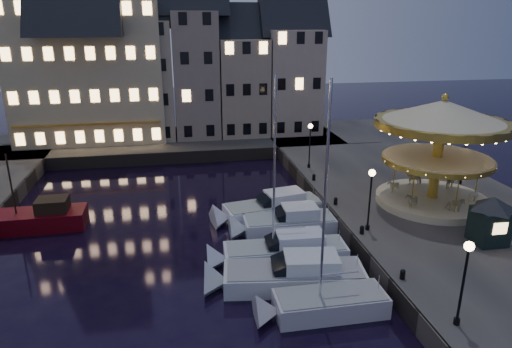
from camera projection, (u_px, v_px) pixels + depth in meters
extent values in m
plane|color=black|center=(263.00, 264.00, 28.32)|extent=(160.00, 160.00, 0.00)
cube|color=#474442|center=(422.00, 203.00, 36.06)|extent=(16.00, 56.00, 1.30)
cube|color=#474442|center=(149.00, 145.00, 52.86)|extent=(44.00, 12.00, 1.30)
cube|color=#47423A|center=(325.00, 210.00, 34.71)|extent=(0.15, 44.00, 1.30)
cube|color=#47423A|center=(166.00, 158.00, 47.60)|extent=(48.00, 0.15, 1.30)
cylinder|color=black|center=(457.00, 321.00, 20.68)|extent=(0.28, 0.28, 0.30)
cylinder|color=black|center=(462.00, 288.00, 20.12)|extent=(0.12, 0.12, 3.80)
sphere|color=#FFD18C|center=(469.00, 246.00, 19.46)|extent=(0.44, 0.44, 0.44)
cylinder|color=black|center=(367.00, 227.00, 30.00)|extent=(0.28, 0.28, 0.30)
cylinder|color=black|center=(370.00, 203.00, 29.43)|extent=(0.12, 0.12, 3.80)
sphere|color=#FFD18C|center=(372.00, 173.00, 28.77)|extent=(0.44, 0.44, 0.44)
cylinder|color=black|center=(309.00, 166.00, 42.58)|extent=(0.28, 0.28, 0.30)
cylinder|color=black|center=(310.00, 148.00, 42.01)|extent=(0.12, 0.12, 3.80)
sphere|color=#FFD18C|center=(310.00, 126.00, 41.35)|extent=(0.44, 0.44, 0.44)
cylinder|color=black|center=(460.00, 182.00, 38.42)|extent=(0.28, 0.28, 0.30)
cylinder|color=black|center=(463.00, 162.00, 37.85)|extent=(0.12, 0.12, 3.80)
sphere|color=#FFD18C|center=(467.00, 138.00, 37.19)|extent=(0.44, 0.44, 0.44)
cylinder|color=black|center=(402.00, 275.00, 24.29)|extent=(0.28, 0.28, 0.40)
sphere|color=black|center=(403.00, 272.00, 24.22)|extent=(0.30, 0.30, 0.30)
cylinder|color=black|center=(362.00, 231.00, 29.42)|extent=(0.28, 0.28, 0.40)
sphere|color=black|center=(362.00, 228.00, 29.34)|extent=(0.30, 0.30, 0.30)
cylinder|color=black|center=(336.00, 202.00, 34.07)|extent=(0.28, 0.28, 0.40)
sphere|color=black|center=(336.00, 199.00, 34.00)|extent=(0.30, 0.30, 0.30)
cylinder|color=black|center=(314.00, 178.00, 39.20)|extent=(0.28, 0.28, 0.40)
sphere|color=black|center=(314.00, 176.00, 39.13)|extent=(0.30, 0.30, 0.30)
cube|color=gray|center=(40.00, 92.00, 50.81)|extent=(5.00, 8.00, 11.00)
cube|color=slate|center=(91.00, 86.00, 51.56)|extent=(5.60, 8.00, 12.00)
cube|color=tan|center=(145.00, 80.00, 52.42)|extent=(6.20, 8.00, 13.00)
cube|color=gray|center=(195.00, 75.00, 53.22)|extent=(5.00, 8.00, 14.00)
cube|color=tan|center=(242.00, 86.00, 54.62)|extent=(5.60, 8.00, 11.00)
cube|color=tan|center=(291.00, 81.00, 55.48)|extent=(6.20, 8.00, 12.00)
cube|color=beige|center=(90.00, 72.00, 51.09)|extent=(16.00, 9.00, 15.00)
cube|color=silver|center=(330.00, 305.00, 23.50)|extent=(5.74, 2.21, 1.30)
cube|color=gray|center=(331.00, 294.00, 23.28)|extent=(5.45, 2.03, 0.10)
cylinder|color=silver|center=(325.00, 205.00, 21.58)|extent=(0.14, 0.14, 10.04)
cube|color=silver|center=(294.00, 279.00, 25.88)|extent=(8.21, 3.67, 1.30)
cube|color=gray|center=(294.00, 269.00, 25.66)|extent=(7.79, 3.41, 0.10)
cube|color=silver|center=(311.00, 262.00, 25.57)|extent=(3.25, 2.36, 0.80)
cube|color=black|center=(283.00, 264.00, 25.53)|extent=(1.54, 2.01, 1.00)
cube|color=silver|center=(285.00, 255.00, 28.51)|extent=(7.72, 2.61, 1.30)
cube|color=#8C9797|center=(285.00, 246.00, 28.30)|extent=(7.33, 2.41, 0.10)
cube|color=silver|center=(300.00, 238.00, 28.27)|extent=(2.97, 1.82, 0.80)
cube|color=black|center=(276.00, 241.00, 28.12)|extent=(1.34, 1.63, 0.98)
cylinder|color=silver|center=(274.00, 168.00, 26.56)|extent=(0.14, 0.14, 10.26)
cube|color=silver|center=(289.00, 226.00, 32.55)|extent=(6.45, 2.56, 1.30)
cube|color=#8C9698|center=(289.00, 217.00, 32.33)|extent=(6.12, 2.36, 0.10)
cube|color=silver|center=(300.00, 211.00, 32.31)|extent=(2.46, 1.88, 0.80)
cube|color=black|center=(282.00, 214.00, 32.15)|extent=(1.13, 1.74, 0.90)
cube|color=silver|center=(273.00, 211.00, 35.10)|extent=(7.84, 3.81, 1.30)
cube|color=gray|center=(273.00, 203.00, 34.88)|extent=(7.44, 3.55, 0.10)
cube|color=silver|center=(284.00, 196.00, 35.04)|extent=(3.15, 2.36, 0.80)
cube|color=black|center=(266.00, 200.00, 34.58)|extent=(1.55, 1.95, 0.97)
cube|color=#56030D|center=(33.00, 222.00, 32.98)|extent=(7.39, 2.64, 1.50)
cube|color=black|center=(52.00, 205.00, 32.86)|extent=(2.18, 1.79, 0.98)
cylinder|color=black|center=(11.00, 184.00, 31.85)|extent=(0.12, 0.12, 4.41)
cylinder|color=beige|center=(432.00, 200.00, 34.29)|extent=(8.19, 8.19, 0.51)
cylinder|color=gold|center=(437.00, 156.00, 33.18)|extent=(0.72, 0.72, 6.35)
cylinder|color=beige|center=(437.00, 158.00, 33.22)|extent=(7.58, 7.58, 0.18)
cylinder|color=gold|center=(437.00, 160.00, 33.28)|extent=(7.86, 7.86, 0.36)
cone|color=beige|center=(443.00, 112.00, 32.13)|extent=(9.42, 9.42, 1.64)
cylinder|color=gold|center=(442.00, 124.00, 32.41)|extent=(9.42, 9.42, 0.51)
sphere|color=gold|center=(445.00, 97.00, 31.80)|extent=(0.51, 0.51, 0.51)
imported|color=beige|center=(459.00, 184.00, 35.29)|extent=(1.71, 1.24, 1.02)
cube|color=black|center=(489.00, 226.00, 27.97)|extent=(1.85, 1.85, 2.21)
pyramid|color=black|center=(494.00, 197.00, 27.34)|extent=(2.95, 2.95, 0.83)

